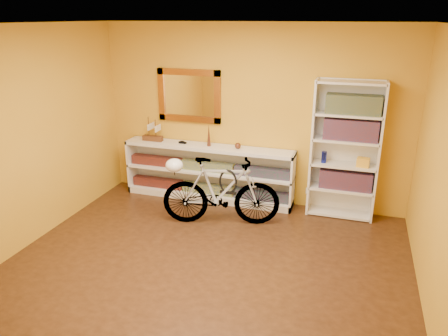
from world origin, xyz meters
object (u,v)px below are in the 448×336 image
(bookcase, at_px, (345,151))
(bicycle, at_px, (221,191))
(console_unit, at_px, (208,173))
(helmet, at_px, (174,165))

(bookcase, height_order, bicycle, bookcase)
(console_unit, bearing_deg, bookcase, 0.73)
(bookcase, bearing_deg, console_unit, -179.27)
(bicycle, xyz_separation_m, helmet, (-0.59, -0.15, 0.36))
(console_unit, xyz_separation_m, bookcase, (1.96, 0.03, 0.52))
(helmet, bearing_deg, bicycle, 14.59)
(helmet, bearing_deg, console_unit, 80.71)
(bicycle, bearing_deg, bookcase, -77.82)
(bookcase, bearing_deg, bicycle, -153.23)
(bookcase, relative_size, bicycle, 1.19)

